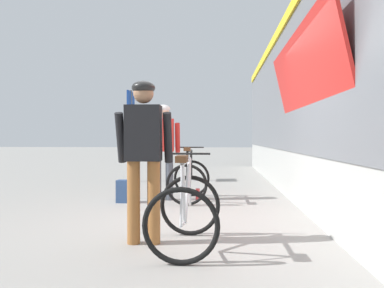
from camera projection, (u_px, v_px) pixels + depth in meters
ground_plane at (207, 224)px, 4.88m from camera, size 80.00×80.00×0.00m
cyclist_near_in_dark at (144, 147)px, 3.97m from camera, size 0.62×0.32×1.76m
cyclist_far_in_red at (163, 143)px, 6.77m from camera, size 0.63×0.34×1.76m
bicycle_near_silver at (186, 210)px, 3.80m from camera, size 0.71×1.08×0.99m
bicycle_far_black at (189, 179)px, 6.70m from camera, size 0.72×1.08×0.99m
backpack_on_platform at (125, 191)px, 6.51m from camera, size 0.29×0.19×0.40m
water_bottle_near_the_bikes at (198, 194)px, 6.82m from camera, size 0.08×0.08×0.21m
platform_sign_post at (131, 120)px, 9.66m from camera, size 0.08×0.70×2.40m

